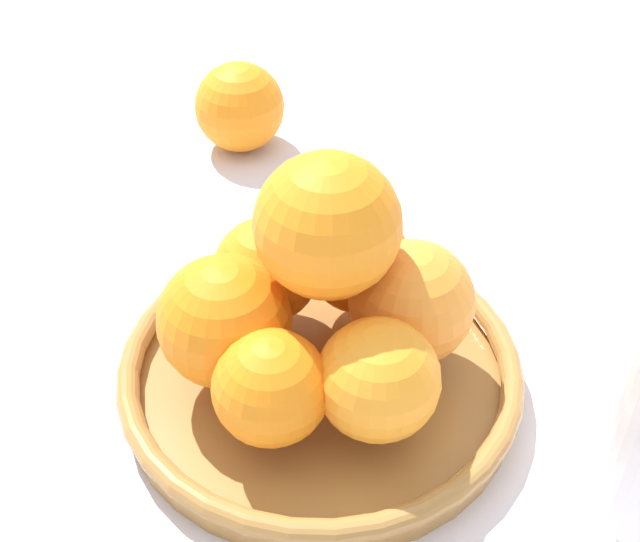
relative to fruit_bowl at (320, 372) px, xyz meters
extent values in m
plane|color=silver|center=(0.00, 0.00, -0.01)|extent=(4.00, 4.00, 0.00)
cylinder|color=#A57238|center=(0.00, 0.00, -0.01)|extent=(0.24, 0.24, 0.01)
torus|color=#A57238|center=(0.00, 0.00, 0.01)|extent=(0.25, 0.25, 0.01)
sphere|color=orange|center=(0.05, -0.01, 0.05)|extent=(0.07, 0.07, 0.07)
sphere|color=orange|center=(0.04, 0.04, 0.05)|extent=(0.08, 0.08, 0.08)
sphere|color=orange|center=(-0.02, 0.06, 0.05)|extent=(0.07, 0.07, 0.07)
sphere|color=orange|center=(-0.06, 0.02, 0.05)|extent=(0.07, 0.07, 0.07)
sphere|color=orange|center=(-0.04, -0.04, 0.05)|extent=(0.08, 0.08, 0.08)
sphere|color=orange|center=(0.02, -0.06, 0.05)|extent=(0.07, 0.07, 0.07)
sphere|color=orange|center=(0.00, -0.01, 0.11)|extent=(0.08, 0.08, 0.08)
sphere|color=orange|center=(0.24, -0.17, 0.02)|extent=(0.08, 0.08, 0.08)
camera|label=1|loc=(-0.25, 0.29, 0.41)|focal=50.00mm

